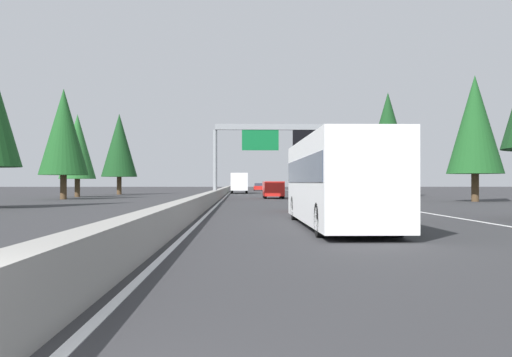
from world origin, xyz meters
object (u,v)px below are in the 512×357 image
minivan_far_center (273,189)px  conifer_right_mid (388,133)px  conifer_left_far (119,145)px  conifer_left_near (64,132)px  sedan_distant_a (258,187)px  conifer_left_mid (77,147)px  sedan_mid_left (309,199)px  conifer_right_near (475,125)px  sign_gantry_overhead (288,140)px  box_truck_near_center (239,182)px  bus_far_left (337,179)px

minivan_far_center → conifer_right_mid: (6.71, -13.26, 6.16)m
conifer_left_far → conifer_left_near: bearing=178.2°
sedan_distant_a → conifer_left_near: size_ratio=0.42×
conifer_left_near → conifer_left_mid: (9.00, 1.14, -0.85)m
sedan_mid_left → conifer_right_mid: bearing=-20.7°
conifer_right_near → conifer_left_far: (30.07, 35.47, 0.09)m
sign_gantry_overhead → box_truck_near_center: (35.35, 4.28, -3.71)m
sedan_distant_a → conifer_left_far: 45.47m
bus_far_left → sedan_mid_left: bus_far_left is taller
conifer_right_mid → conifer_left_mid: size_ratio=1.29×
sedan_mid_left → conifer_left_mid: 39.86m
box_truck_near_center → conifer_right_near: size_ratio=0.81×
box_truck_near_center → conifer_right_mid: 27.38m
conifer_right_mid → conifer_left_far: 34.93m
minivan_far_center → conifer_right_mid: size_ratio=0.43×
minivan_far_center → conifer_left_near: (-2.97, 19.98, 5.41)m
minivan_far_center → conifer_left_mid: size_ratio=0.55×
box_truck_near_center → conifer_left_far: size_ratio=0.80×
conifer_left_near → sign_gantry_overhead: bearing=-102.7°
sign_gantry_overhead → sedan_mid_left: 20.04m
sign_gantry_overhead → minivan_far_center: sign_gantry_overhead is taller
bus_far_left → conifer_left_near: 41.03m
conifer_left_near → conifer_right_mid: bearing=-73.8°
sign_gantry_overhead → conifer_right_mid: size_ratio=1.08×
sedan_mid_left → conifer_left_mid: size_ratio=0.48×
box_truck_near_center → conifer_left_far: conifer_left_far is taller
box_truck_near_center → conifer_left_near: conifer_left_near is taller
sign_gantry_overhead → conifer_left_mid: size_ratio=1.40×
conifer_left_mid → sign_gantry_overhead: bearing=-121.9°
sedan_mid_left → sedan_distant_a: bearing=0.1°
sign_gantry_overhead → sedan_distant_a: bearing=0.4°
sedan_mid_left → conifer_right_near: conifer_right_near is taller
sign_gantry_overhead → minivan_far_center: size_ratio=2.54×
conifer_left_far → sign_gantry_overhead: bearing=-143.4°
conifer_left_mid → conifer_left_far: 13.55m
conifer_right_near → conifer_left_near: conifer_right_near is taller
minivan_far_center → conifer_right_near: conifer_right_near is taller
sign_gantry_overhead → minivan_far_center: bearing=6.2°
conifer_left_far → box_truck_near_center: bearing=-62.4°
conifer_right_mid → conifer_left_mid: conifer_right_mid is taller
bus_far_left → conifer_left_far: 61.20m
sedan_distant_a → conifer_right_near: (-70.68, -15.86, 5.72)m
conifer_right_near → bus_far_left: bearing=150.0°
conifer_left_far → conifer_left_mid: bearing=172.1°
minivan_far_center → sedan_distant_a: 60.03m
sedan_distant_a → minivan_far_center: bearing=179.7°
conifer_left_near → conifer_left_mid: size_ratio=1.15×
bus_far_left → minivan_far_center: 38.45m
sign_gantry_overhead → conifer_left_near: bearing=77.3°
sign_gantry_overhead → conifer_left_near: 21.36m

